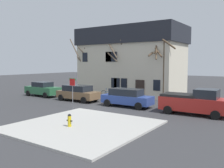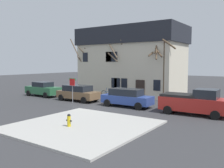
# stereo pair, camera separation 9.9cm
# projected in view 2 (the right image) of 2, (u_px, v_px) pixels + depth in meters

# --- Properties ---
(ground_plane) EXTENTS (120.00, 120.00, 0.00)m
(ground_plane) POSITION_uv_depth(u_px,v_px,m) (96.00, 107.00, 22.27)
(ground_plane) COLOR #38383A
(sidewalk_slab) EXTENTS (8.10, 8.21, 0.12)m
(sidewalk_slab) POSITION_uv_depth(u_px,v_px,m) (83.00, 125.00, 15.57)
(sidewalk_slab) COLOR #B7B5AD
(sidewalk_slab) RESTS_ON ground_plane
(building_main) EXTENTS (13.62, 6.94, 8.58)m
(building_main) POSITION_uv_depth(u_px,v_px,m) (131.00, 60.00, 32.01)
(building_main) COLOR beige
(building_main) RESTS_ON ground_plane
(tree_bare_near) EXTENTS (2.77, 2.60, 7.34)m
(tree_bare_near) POSITION_uv_depth(u_px,v_px,m) (82.00, 67.00, 33.30)
(tree_bare_near) COLOR brown
(tree_bare_near) RESTS_ON ground_plane
(tree_bare_mid) EXTENTS (1.98, 2.38, 6.81)m
(tree_bare_mid) POSITION_uv_depth(u_px,v_px,m) (118.00, 70.00, 29.72)
(tree_bare_mid) COLOR brown
(tree_bare_mid) RESTS_ON ground_plane
(tree_bare_far) EXTENTS (2.83, 2.92, 6.93)m
(tree_bare_far) POSITION_uv_depth(u_px,v_px,m) (164.00, 65.00, 26.29)
(tree_bare_far) COLOR brown
(tree_bare_far) RESTS_ON ground_plane
(car_green_sedan) EXTENTS (4.77, 2.13, 1.75)m
(car_green_sedan) POSITION_uv_depth(u_px,v_px,m) (43.00, 89.00, 29.52)
(car_green_sedan) COLOR #2D6B42
(car_green_sedan) RESTS_ON ground_plane
(car_brown_wagon) EXTENTS (4.76, 2.10, 1.68)m
(car_brown_wagon) POSITION_uv_depth(u_px,v_px,m) (78.00, 93.00, 25.85)
(car_brown_wagon) COLOR brown
(car_brown_wagon) RESTS_ON ground_plane
(car_blue_wagon) EXTENTS (4.79, 2.10, 1.69)m
(car_blue_wagon) POSITION_uv_depth(u_px,v_px,m) (127.00, 97.00, 22.41)
(car_blue_wagon) COLOR #2D4799
(car_blue_wagon) RESTS_ON ground_plane
(pickup_truck_red) EXTENTS (5.24, 2.31, 2.07)m
(pickup_truck_red) POSITION_uv_depth(u_px,v_px,m) (194.00, 102.00, 18.99)
(pickup_truck_red) COLOR #AD231E
(pickup_truck_red) RESTS_ON ground_plane
(fire_hydrant) EXTENTS (0.42, 0.22, 0.79)m
(fire_hydrant) POSITION_uv_depth(u_px,v_px,m) (69.00, 120.00, 15.08)
(fire_hydrant) COLOR gold
(fire_hydrant) RESTS_ON sidewalk_slab
(street_sign_pole) EXTENTS (0.76, 0.07, 2.70)m
(street_sign_pole) POSITION_uv_depth(u_px,v_px,m) (72.00, 87.00, 21.43)
(street_sign_pole) COLOR slate
(street_sign_pole) RESTS_ON ground_plane
(bicycle_leaning) EXTENTS (1.71, 0.48, 1.03)m
(bicycle_leaning) POSITION_uv_depth(u_px,v_px,m) (108.00, 93.00, 29.44)
(bicycle_leaning) COLOR black
(bicycle_leaning) RESTS_ON ground_plane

